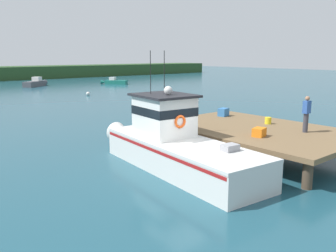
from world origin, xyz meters
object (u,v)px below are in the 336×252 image
Objects in this scene: main_fishing_boat at (173,143)px; deckhand_by_the_boat at (306,113)px; bait_bucket at (268,121)px; crate_single_far at (259,132)px; crate_single_by_cleat at (223,112)px; mooring_buoy_spare_mooring at (88,94)px; moored_boat_off_the_point at (36,83)px; moored_boat_far_right at (114,82)px.

deckhand_by_the_boat is at bearing -27.86° from main_fishing_boat.
bait_bucket is 2.37m from deckhand_by_the_boat.
crate_single_far is 3.04m from bait_bucket.
mooring_buoy_spare_mooring is (4.17, 24.23, -1.22)m from crate_single_by_cleat.
mooring_buoy_spare_mooring is (4.64, 29.48, -1.85)m from deckhand_by_the_boat.
bait_bucket is at bearing -95.44° from moored_boat_off_the_point.
main_fishing_boat is 43.85m from moored_boat_far_right.
crate_single_by_cleat is at bearing 22.22° from main_fishing_boat.
bait_bucket reaches higher than moored_boat_off_the_point.
moored_boat_far_right is at bearing 66.26° from crate_single_far.
bait_bucket is 0.07× the size of moored_boat_off_the_point.
mooring_buoy_spare_mooring is (10.04, 26.63, -0.80)m from main_fishing_boat.
main_fishing_boat is 43.97m from moored_boat_off_the_point.
crate_single_by_cleat reaches higher than moored_boat_far_right.
crate_single_far is 1.45× the size of mooring_buoy_spare_mooring.
moored_boat_off_the_point is at bearing 90.34° from mooring_buoy_spare_mooring.
crate_single_far is 0.37× the size of deckhand_by_the_boat.
moored_boat_off_the_point is (4.14, 43.46, -0.90)m from bait_bucket.
moored_boat_off_the_point is at bearing 81.34° from crate_single_far.
crate_single_by_cleat is at bearing -99.76° from mooring_buoy_spare_mooring.
moored_boat_off_the_point is at bearing 84.32° from deckhand_by_the_boat.
main_fishing_boat is at bearing -110.65° from mooring_buoy_spare_mooring.
crate_single_far is 1.76× the size of bait_bucket.
moored_boat_far_right is at bearing -21.37° from moored_boat_off_the_point.
moored_boat_far_right is at bearing 69.41° from deckhand_by_the_boat.
deckhand_by_the_boat is 45.94m from moored_boat_off_the_point.
bait_bucket is at bearing 27.60° from crate_single_far.
deckhand_by_the_boat reaches higher than crate_single_far.
moored_boat_off_the_point is at bearing 84.25° from crate_single_by_cleat.
deckhand_by_the_boat is 0.34× the size of moored_boat_off_the_point.
deckhand_by_the_boat is at bearing -95.10° from crate_single_by_cleat.
bait_bucket is (5.80, -0.62, 0.36)m from main_fishing_boat.
moored_boat_far_right is (15.08, 36.13, -1.04)m from crate_single_by_cleat.
crate_single_far is at bearing -121.94° from crate_single_by_cleat.
main_fishing_boat is 3.73m from crate_single_far.
mooring_buoy_spare_mooring is (6.93, 28.66, -1.18)m from crate_single_far.
moored_boat_off_the_point is (4.07, 40.44, -0.95)m from crate_single_by_cleat.
bait_bucket is 27.61m from mooring_buoy_spare_mooring.
deckhand_by_the_boat reaches higher than moored_boat_far_right.
deckhand_by_the_boat is at bearing -19.74° from crate_single_far.
main_fishing_boat is at bearing 146.81° from crate_single_far.
crate_single_far is at bearing -98.66° from moored_boat_off_the_point.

